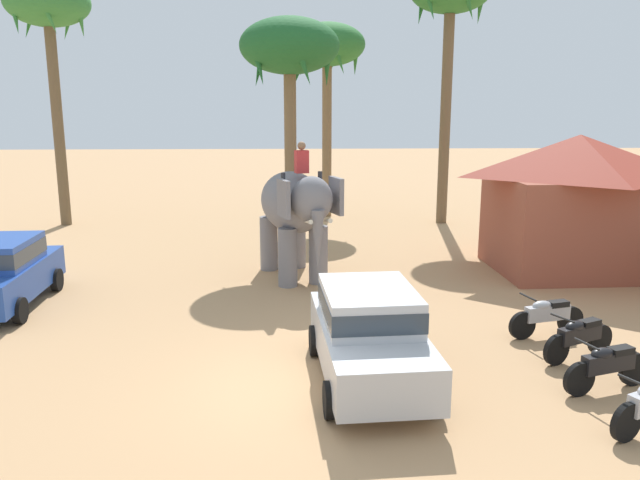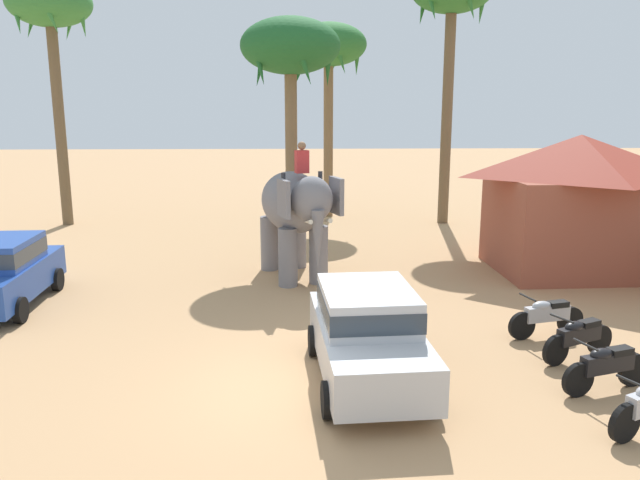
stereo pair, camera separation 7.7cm
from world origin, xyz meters
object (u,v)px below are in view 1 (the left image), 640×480
Objects in this scene: car_sedan_foreground at (369,331)px; palm_tree_behind_elephant at (327,50)px; elephant_with_mahout at (295,209)px; palm_tree_near_hut at (450,0)px; palm_tree_far_back at (48,12)px; roadside_hut at (575,200)px; motorcycle_mid_row at (579,336)px; motorcycle_fourth_in_row at (547,315)px; motorcycle_second_in_row at (608,365)px; car_parked_far_side at (0,270)px; palm_tree_left_of_road at (290,52)px.

palm_tree_behind_elephant is at bearing 89.53° from car_sedan_foreground.
palm_tree_near_hut is at bearing 53.66° from elephant_with_mahout.
palm_tree_far_back reaches higher than roadside_hut.
elephant_with_mahout reaches higher than motorcycle_mid_row.
palm_tree_far_back is (-14.69, 13.30, 7.83)m from motorcycle_fourth_in_row.
roadside_hut is (2.81, 7.88, 1.66)m from motorcycle_second_in_row.
motorcycle_fourth_in_row is at bearing -93.50° from palm_tree_near_hut.
motorcycle_second_in_row is (12.44, -5.08, -0.46)m from car_parked_far_side.
motorcycle_second_in_row is 19.09m from palm_tree_behind_elephant.
motorcycle_fourth_in_row is at bearing 26.30° from car_sedan_foreground.
palm_tree_behind_elephant reaches higher than motorcycle_second_in_row.
car_sedan_foreground is at bearing -79.35° from elephant_with_mahout.
motorcycle_fourth_in_row is (5.31, -4.80, -1.53)m from elephant_with_mahout.
elephant_with_mahout is 2.40× the size of motorcycle_mid_row.
palm_tree_behind_elephant reaches higher than car_sedan_foreground.
motorcycle_mid_row is 16.61m from palm_tree_near_hut.
roadside_hut is (17.52, -8.01, -6.17)m from palm_tree_far_back.
car_parked_far_side is at bearing 157.79° from motorcycle_second_in_row.
car_sedan_foreground reaches higher than motorcycle_fourth_in_row.
palm_tree_left_of_road is at bearing -142.81° from palm_tree_near_hut.
palm_tree_behind_elephant is 12.71m from roadside_hut.
car_sedan_foreground is 4.53m from motorcycle_fourth_in_row.
palm_tree_far_back reaches higher than car_parked_far_side.
car_parked_far_side is 13.44m from motorcycle_second_in_row.
roadside_hut is at bearing -24.57° from palm_tree_far_back.
palm_tree_behind_elephant is at bearing 82.00° from elephant_with_mahout.
palm_tree_far_back is at bearing 101.84° from car_parked_far_side.
car_sedan_foreground and car_parked_far_side have the same top height.
palm_tree_near_hut is (0.67, 14.36, 8.33)m from motorcycle_mid_row.
palm_tree_left_of_road reaches higher than roadside_hut.
roadside_hut reaches higher than motorcycle_mid_row.
motorcycle_mid_row is 0.33× the size of roadside_hut.
palm_tree_left_of_road is (-1.40, 10.38, 5.54)m from car_sedan_foreground.
roadside_hut reaches higher than elephant_with_mahout.
motorcycle_second_in_row is 17.81m from palm_tree_near_hut.
motorcycle_fourth_in_row is 21.31m from palm_tree_far_back.
motorcycle_fourth_in_row is 0.23× the size of palm_tree_left_of_road.
palm_tree_left_of_road is (6.99, 5.90, 5.54)m from car_parked_far_side.
elephant_with_mahout is (7.11, 2.32, 1.06)m from car_parked_far_side.
elephant_with_mahout reaches higher than car_sedan_foreground.
palm_tree_behind_elephant is 0.81× the size of palm_tree_near_hut.
palm_tree_near_hut reaches higher than roadside_hut.
palm_tree_behind_elephant is 1.08× the size of palm_tree_left_of_road.
car_sedan_foreground is 1.01× the size of car_parked_far_side.
palm_tree_near_hut reaches higher than car_sedan_foreground.
car_parked_far_side reaches higher than motorcycle_second_in_row.
motorcycle_mid_row is at bearing -16.50° from car_parked_far_side.
palm_tree_near_hut reaches higher than motorcycle_mid_row.
palm_tree_far_back is 20.23m from roadside_hut.
car_sedan_foreground is 0.56× the size of palm_tree_left_of_road.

